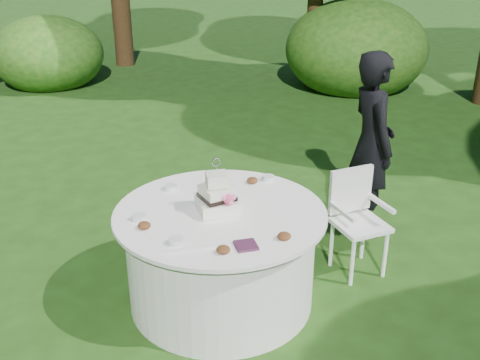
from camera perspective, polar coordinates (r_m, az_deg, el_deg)
The scene contains 9 objects.
ground at distance 4.50m, azimuth -1.88°, elevation -11.94°, with size 80.00×80.00×0.00m, color #203D10.
napkins at distance 3.64m, azimuth 0.61°, elevation -6.67°, with size 0.14×0.14×0.02m, color #431C36.
feather_plume at distance 3.62m, azimuth -4.80°, elevation -7.02°, with size 0.48×0.07×0.01m, color white.
guest at distance 5.25m, azimuth 13.18°, elevation 3.50°, with size 0.63×0.41×1.71m, color black.
table at distance 4.28m, azimuth -1.95°, elevation -7.72°, with size 1.56×1.56×0.77m.
cake at distance 4.05m, azimuth -2.32°, elevation -1.72°, with size 0.28×0.29×0.41m.
chair at distance 4.72m, azimuth 11.71°, elevation -3.30°, with size 0.45×0.44×0.88m.
votives at distance 4.17m, azimuth -4.98°, elevation -2.42°, with size 1.19×0.94×0.04m.
petal_cups at distance 3.91m, azimuth -1.36°, elevation -4.12°, with size 1.02×1.07×0.05m.
Camera 1 is at (-0.83, -3.55, 2.63)m, focal length 42.00 mm.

